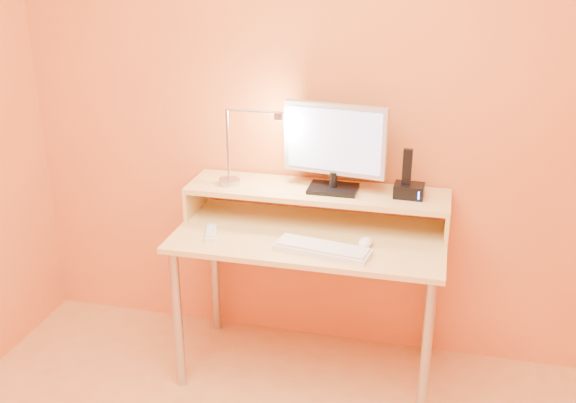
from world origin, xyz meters
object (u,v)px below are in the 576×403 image
(lamp_base, at_px, (229,181))
(keyboard, at_px, (322,250))
(phone_dock, at_px, (409,191))
(remote_control, at_px, (211,233))
(mouse, at_px, (366,242))
(monitor_panel, at_px, (335,139))

(lamp_base, height_order, keyboard, lamp_base)
(phone_dock, relative_size, remote_control, 0.79)
(lamp_base, xyz_separation_m, phone_dock, (0.83, 0.03, 0.02))
(lamp_base, xyz_separation_m, mouse, (0.67, -0.18, -0.15))
(phone_dock, height_order, keyboard, phone_dock)
(lamp_base, bearing_deg, monitor_panel, 4.70)
(monitor_panel, height_order, mouse, monitor_panel)
(mouse, bearing_deg, phone_dock, 61.03)
(monitor_panel, height_order, remote_control, monitor_panel)
(monitor_panel, distance_m, phone_dock, 0.40)
(mouse, distance_m, remote_control, 0.68)
(monitor_panel, relative_size, remote_control, 2.87)
(keyboard, bearing_deg, mouse, 40.92)
(keyboard, bearing_deg, monitor_panel, 102.02)
(mouse, bearing_deg, lamp_base, 172.12)
(keyboard, height_order, mouse, mouse)
(lamp_base, distance_m, phone_dock, 0.83)
(lamp_base, relative_size, keyboard, 0.25)
(phone_dock, xyz_separation_m, remote_control, (-0.84, -0.26, -0.18))
(lamp_base, bearing_deg, remote_control, -93.51)
(lamp_base, height_order, phone_dock, phone_dock)
(keyboard, distance_m, mouse, 0.20)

